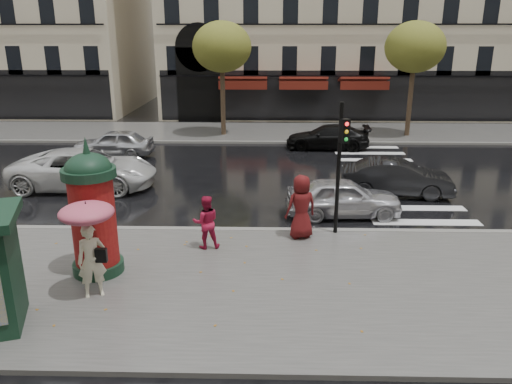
{
  "coord_description": "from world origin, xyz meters",
  "views": [
    {
      "loc": [
        0.67,
        -11.66,
        6.14
      ],
      "look_at": [
        0.36,
        1.5,
        1.84
      ],
      "focal_mm": 35.0,
      "sensor_mm": 36.0,
      "label": 1
    }
  ],
  "objects_px": {
    "car_white": "(84,169)",
    "morris_column": "(93,210)",
    "woman_red": "(206,222)",
    "car_far_silver": "(114,143)",
    "woman_umbrella": "(89,234)",
    "car_black": "(328,137)",
    "man_burgundy": "(301,207)",
    "traffic_light": "(341,156)",
    "car_silver": "(343,197)",
    "car_darkgrey": "(397,178)"
  },
  "relations": [
    {
      "from": "car_white",
      "to": "morris_column",
      "type": "bearing_deg",
      "value": -158.22
    },
    {
      "from": "woman_red",
      "to": "car_far_silver",
      "type": "bearing_deg",
      "value": -73.01
    },
    {
      "from": "car_far_silver",
      "to": "woman_umbrella",
      "type": "bearing_deg",
      "value": 15.97
    },
    {
      "from": "car_black",
      "to": "man_burgundy",
      "type": "bearing_deg",
      "value": -6.67
    },
    {
      "from": "traffic_light",
      "to": "car_far_silver",
      "type": "height_order",
      "value": "traffic_light"
    },
    {
      "from": "man_burgundy",
      "to": "car_silver",
      "type": "relative_size",
      "value": 0.5
    },
    {
      "from": "man_burgundy",
      "to": "car_black",
      "type": "xyz_separation_m",
      "value": [
        2.2,
        12.41,
        -0.45
      ]
    },
    {
      "from": "car_silver",
      "to": "car_black",
      "type": "relative_size",
      "value": 0.89
    },
    {
      "from": "car_black",
      "to": "car_far_silver",
      "type": "height_order",
      "value": "car_far_silver"
    },
    {
      "from": "woman_umbrella",
      "to": "car_far_silver",
      "type": "height_order",
      "value": "woman_umbrella"
    },
    {
      "from": "morris_column",
      "to": "car_black",
      "type": "distance_m",
      "value": 16.68
    },
    {
      "from": "car_silver",
      "to": "car_darkgrey",
      "type": "xyz_separation_m",
      "value": [
        2.39,
        2.35,
        0.02
      ]
    },
    {
      "from": "traffic_light",
      "to": "car_darkgrey",
      "type": "bearing_deg",
      "value": 55.99
    },
    {
      "from": "man_burgundy",
      "to": "car_darkgrey",
      "type": "distance_m",
      "value": 6.05
    },
    {
      "from": "car_far_silver",
      "to": "car_darkgrey",
      "type": "bearing_deg",
      "value": 66.39
    },
    {
      "from": "woman_red",
      "to": "car_darkgrey",
      "type": "xyz_separation_m",
      "value": [
        6.75,
        5.37,
        -0.21
      ]
    },
    {
      "from": "woman_umbrella",
      "to": "car_darkgrey",
      "type": "relative_size",
      "value": 0.57
    },
    {
      "from": "car_silver",
      "to": "car_darkgrey",
      "type": "relative_size",
      "value": 0.93
    },
    {
      "from": "woman_red",
      "to": "car_silver",
      "type": "distance_m",
      "value": 5.31
    },
    {
      "from": "woman_red",
      "to": "car_far_silver",
      "type": "relative_size",
      "value": 0.39
    },
    {
      "from": "car_white",
      "to": "car_black",
      "type": "bearing_deg",
      "value": -55.38
    },
    {
      "from": "car_silver",
      "to": "car_white",
      "type": "bearing_deg",
      "value": 70.16
    },
    {
      "from": "woman_red",
      "to": "car_silver",
      "type": "bearing_deg",
      "value": -156.51
    },
    {
      "from": "woman_red",
      "to": "car_black",
      "type": "xyz_separation_m",
      "value": [
        4.96,
        13.24,
        -0.26
      ]
    },
    {
      "from": "woman_umbrella",
      "to": "car_far_silver",
      "type": "distance_m",
      "value": 14.59
    },
    {
      "from": "woman_umbrella",
      "to": "car_far_silver",
      "type": "relative_size",
      "value": 0.6
    },
    {
      "from": "car_silver",
      "to": "car_black",
      "type": "height_order",
      "value": "car_silver"
    },
    {
      "from": "woman_umbrella",
      "to": "traffic_light",
      "type": "height_order",
      "value": "traffic_light"
    },
    {
      "from": "car_white",
      "to": "car_black",
      "type": "xyz_separation_m",
      "value": [
        10.59,
        7.3,
        -0.15
      ]
    },
    {
      "from": "morris_column",
      "to": "car_far_silver",
      "type": "distance_m",
      "value": 13.33
    },
    {
      "from": "car_silver",
      "to": "car_far_silver",
      "type": "height_order",
      "value": "car_far_silver"
    },
    {
      "from": "morris_column",
      "to": "traffic_light",
      "type": "bearing_deg",
      "value": 22.55
    },
    {
      "from": "car_silver",
      "to": "car_far_silver",
      "type": "distance_m",
      "value": 13.28
    },
    {
      "from": "woman_red",
      "to": "car_white",
      "type": "height_order",
      "value": "woman_red"
    },
    {
      "from": "woman_umbrella",
      "to": "traffic_light",
      "type": "relative_size",
      "value": 0.59
    },
    {
      "from": "morris_column",
      "to": "car_darkgrey",
      "type": "height_order",
      "value": "morris_column"
    },
    {
      "from": "car_darkgrey",
      "to": "car_far_silver",
      "type": "xyz_separation_m",
      "value": [
        -12.79,
        5.91,
        -0.01
      ]
    },
    {
      "from": "morris_column",
      "to": "car_white",
      "type": "height_order",
      "value": "morris_column"
    },
    {
      "from": "morris_column",
      "to": "man_burgundy",
      "type": "bearing_deg",
      "value": 23.87
    },
    {
      "from": "traffic_light",
      "to": "car_black",
      "type": "relative_size",
      "value": 0.91
    },
    {
      "from": "woman_umbrella",
      "to": "car_darkgrey",
      "type": "xyz_separation_m",
      "value": [
        9.08,
        8.16,
        -1.0
      ]
    },
    {
      "from": "woman_red",
      "to": "morris_column",
      "type": "xyz_separation_m",
      "value": [
        -2.64,
        -1.56,
        0.93
      ]
    },
    {
      "from": "man_burgundy",
      "to": "car_far_silver",
      "type": "bearing_deg",
      "value": -71.23
    },
    {
      "from": "traffic_light",
      "to": "car_silver",
      "type": "distance_m",
      "value": 2.7
    },
    {
      "from": "man_burgundy",
      "to": "car_far_silver",
      "type": "relative_size",
      "value": 0.49
    },
    {
      "from": "car_black",
      "to": "morris_column",
      "type": "bearing_deg",
      "value": -23.82
    },
    {
      "from": "woman_red",
      "to": "car_silver",
      "type": "xyz_separation_m",
      "value": [
        4.36,
        3.02,
        -0.24
      ]
    },
    {
      "from": "car_darkgrey",
      "to": "traffic_light",
      "type": "bearing_deg",
      "value": 153.34
    },
    {
      "from": "morris_column",
      "to": "car_silver",
      "type": "distance_m",
      "value": 8.45
    },
    {
      "from": "woman_umbrella",
      "to": "car_black",
      "type": "relative_size",
      "value": 0.54
    }
  ]
}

